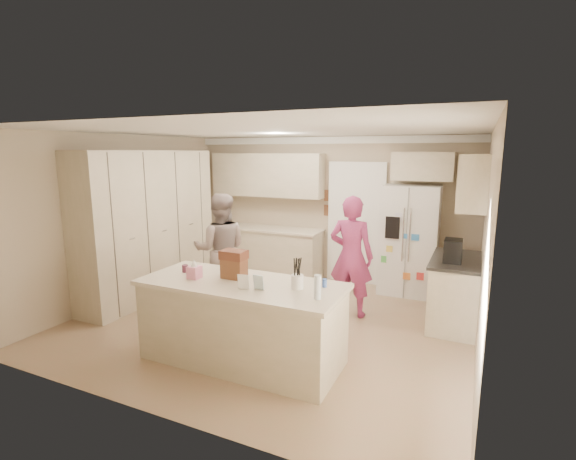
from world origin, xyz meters
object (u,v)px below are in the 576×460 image
at_px(island_base, 242,324).
at_px(teen_boy, 221,249).
at_px(coffee_maker, 453,251).
at_px(utensil_crock, 297,282).
at_px(tissue_box, 194,272).
at_px(dollhouse_body, 234,268).
at_px(teen_girl, 351,256).
at_px(refrigerator, 410,240).

height_order(island_base, teen_boy, teen_boy).
distance_m(coffee_maker, utensil_crock, 2.32).
distance_m(coffee_maker, island_base, 2.87).
relative_size(tissue_box, dollhouse_body, 0.54).
bearing_deg(teen_girl, refrigerator, -113.73).
height_order(utensil_crock, teen_girl, teen_girl).
bearing_deg(island_base, utensil_crock, 4.40).
xyz_separation_m(refrigerator, tissue_box, (-1.87, -3.27, 0.10)).
height_order(coffee_maker, tissue_box, coffee_maker).
bearing_deg(teen_girl, coffee_maker, -176.59).
bearing_deg(utensil_crock, refrigerator, 77.98).
bearing_deg(tissue_box, dollhouse_body, 26.57).
bearing_deg(teen_boy, tissue_box, 84.74).
bearing_deg(utensil_crock, teen_girl, 87.88).
bearing_deg(utensil_crock, coffee_maker, 52.88).
height_order(utensil_crock, teen_boy, teen_boy).
bearing_deg(coffee_maker, tissue_box, -142.43).
xyz_separation_m(refrigerator, dollhouse_body, (-1.47, -3.07, 0.14)).
bearing_deg(refrigerator, island_base, -113.31).
height_order(tissue_box, teen_boy, teen_boy).
xyz_separation_m(dollhouse_body, teen_boy, (-1.09, 1.35, -0.18)).
bearing_deg(dollhouse_body, island_base, -33.69).
bearing_deg(coffee_maker, refrigerator, 119.96).
relative_size(island_base, teen_boy, 1.28).
height_order(refrigerator, island_base, refrigerator).
xyz_separation_m(tissue_box, teen_girl, (1.27, 1.93, -0.13)).
relative_size(utensil_crock, teen_girl, 0.09).
relative_size(refrigerator, dollhouse_body, 6.92).
relative_size(coffee_maker, dollhouse_body, 1.15).
xyz_separation_m(refrigerator, island_base, (-1.32, -3.17, -0.46)).
distance_m(dollhouse_body, teen_boy, 1.75).
height_order(refrigerator, teen_boy, refrigerator).
xyz_separation_m(coffee_maker, teen_boy, (-3.29, -0.45, -0.21)).
bearing_deg(teen_girl, dollhouse_body, 63.62).
bearing_deg(tissue_box, teen_girl, 56.69).
height_order(tissue_box, teen_girl, teen_girl).
relative_size(utensil_crock, teen_boy, 0.09).
bearing_deg(teen_girl, island_base, 68.85).
height_order(island_base, teen_girl, teen_girl).
xyz_separation_m(island_base, teen_boy, (-1.24, 1.45, 0.42)).
bearing_deg(teen_boy, coffee_maker, 158.50).
relative_size(refrigerator, island_base, 0.82).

